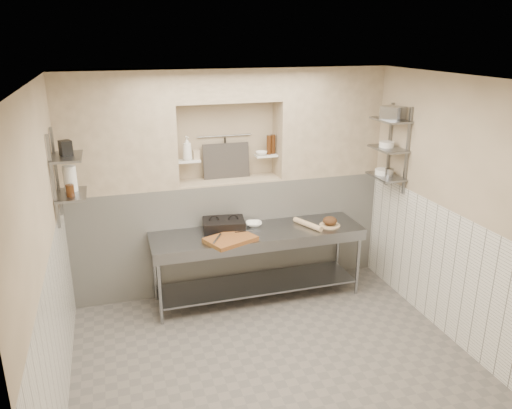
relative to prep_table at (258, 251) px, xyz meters
name	(u,v)px	position (x,y,z in m)	size (l,w,h in m)	color
floor	(271,358)	(-0.22, -1.18, -0.69)	(4.00, 3.90, 0.10)	#68625C
ceiling	(274,74)	(-0.22, -1.18, 2.21)	(4.00, 3.90, 0.10)	silver
wall_left	(42,256)	(-2.27, -1.18, 0.76)	(0.10, 3.90, 2.80)	#BEAA8B
wall_right	(454,209)	(1.83, -1.18, 0.76)	(0.10, 3.90, 2.80)	#BEAA8B
wall_back	(224,176)	(-0.22, 0.82, 0.76)	(4.00, 0.10, 2.80)	#BEAA8B
wall_front	(379,350)	(-0.22, -3.18, 0.76)	(4.00, 0.10, 2.80)	#BEAA8B
backwall_lower	(229,232)	(-0.22, 0.57, 0.06)	(4.00, 0.40, 1.40)	silver
alcove_sill	(229,180)	(-0.22, 0.57, 0.77)	(1.30, 0.40, 0.02)	#BEAA8B
backwall_pillar_left	(116,132)	(-1.55, 0.57, 1.46)	(1.35, 0.40, 1.40)	#BEAA8B
backwall_pillar_right	(326,121)	(1.10, 0.57, 1.46)	(1.35, 0.40, 1.40)	#BEAA8B
backwall_header	(227,85)	(-0.22, 0.57, 1.96)	(1.30, 0.40, 0.40)	#BEAA8B
wainscot_left	(60,326)	(-2.21, -1.18, 0.06)	(0.02, 3.90, 1.40)	silver
wainscot_right	(441,269)	(1.77, -1.18, 0.06)	(0.02, 3.90, 1.40)	silver
alcove_shelf_left	(189,161)	(-0.72, 0.57, 1.06)	(0.28, 0.16, 0.03)	white
alcove_shelf_right	(266,155)	(0.28, 0.57, 1.06)	(0.28, 0.16, 0.03)	white
utensil_rail	(225,136)	(-0.22, 0.74, 1.31)	(0.02, 0.02, 0.70)	gray
hanging_steel	(225,149)	(-0.22, 0.72, 1.14)	(0.02, 0.02, 0.30)	black
splash_panel	(226,161)	(-0.22, 0.67, 1.00)	(0.60, 0.02, 0.45)	#383330
shelf_rail_left_a	(56,172)	(-2.20, 0.07, 1.16)	(0.03, 0.03, 0.95)	slate
shelf_rail_left_b	(53,182)	(-2.20, -0.33, 1.16)	(0.03, 0.03, 0.95)	slate
wall_shelf_left_lower	(71,195)	(-2.06, -0.13, 0.96)	(0.30, 0.50, 0.03)	slate
wall_shelf_left_upper	(67,157)	(-2.06, -0.13, 1.36)	(0.30, 0.50, 0.03)	slate
shelf_rail_right_a	(389,145)	(1.75, 0.07, 1.21)	(0.03, 0.03, 1.05)	slate
shelf_rail_right_b	(407,152)	(1.75, -0.33, 1.21)	(0.03, 0.03, 1.05)	slate
wall_shelf_right_lower	(386,176)	(1.62, -0.13, 0.86)	(0.30, 0.50, 0.03)	slate
wall_shelf_right_mid	(388,149)	(1.62, -0.13, 1.21)	(0.30, 0.50, 0.03)	slate
wall_shelf_right_upper	(391,120)	(1.62, -0.13, 1.56)	(0.30, 0.50, 0.03)	slate
prep_table	(258,251)	(0.00, 0.00, 0.00)	(2.60, 0.70, 0.90)	gray
panini_press	(224,225)	(-0.39, 0.16, 0.33)	(0.55, 0.43, 0.14)	black
cutting_board	(230,239)	(-0.40, -0.20, 0.28)	(0.55, 0.38, 0.05)	brown
knife_blade	(245,231)	(-0.18, -0.07, 0.31)	(0.24, 0.03, 0.01)	gray
tongs	(217,239)	(-0.55, -0.21, 0.32)	(0.03, 0.03, 0.27)	gray
mixing_bowl	(254,224)	(0.00, 0.19, 0.28)	(0.20, 0.20, 0.05)	white
rolling_pin	(308,224)	(0.64, -0.03, 0.29)	(0.07, 0.07, 0.45)	tan
bread_board	(330,225)	(0.91, -0.08, 0.27)	(0.26, 0.26, 0.01)	tan
bread_loaf	(330,221)	(0.91, -0.08, 0.33)	(0.18, 0.18, 0.11)	#4C2D19
bottle_soap	(187,148)	(-0.74, 0.54, 1.22)	(0.11, 0.11, 0.30)	white
jar_alcove	(196,155)	(-0.62, 0.57, 1.13)	(0.08, 0.08, 0.11)	#BEAA8B
bowl_alcove	(261,153)	(0.21, 0.55, 1.09)	(0.15, 0.15, 0.05)	white
condiment_a	(273,144)	(0.37, 0.59, 1.19)	(0.07, 0.07, 0.25)	#3B1E0C
condiment_b	(269,145)	(0.32, 0.56, 1.19)	(0.06, 0.06, 0.25)	#3B1E0C
condiment_c	(270,149)	(0.34, 0.61, 1.13)	(0.07, 0.07, 0.13)	white
jug_left	(70,179)	(-2.06, -0.04, 1.10)	(0.13, 0.13, 0.27)	white
jar_left	(70,190)	(-2.06, -0.23, 1.03)	(0.08, 0.08, 0.12)	#3B1E0C
box_left_upper	(66,148)	(-2.06, -0.12, 1.45)	(0.11, 0.11, 0.15)	black
bowl_right	(383,172)	(1.62, -0.07, 0.90)	(0.21, 0.21, 0.06)	white
canister_right	(389,173)	(1.62, -0.20, 0.92)	(0.10, 0.10, 0.10)	gray
bowl_right_mid	(387,144)	(1.62, -0.09, 1.25)	(0.18, 0.18, 0.07)	white
basket_right	(393,113)	(1.62, -0.17, 1.65)	(0.20, 0.24, 0.15)	gray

